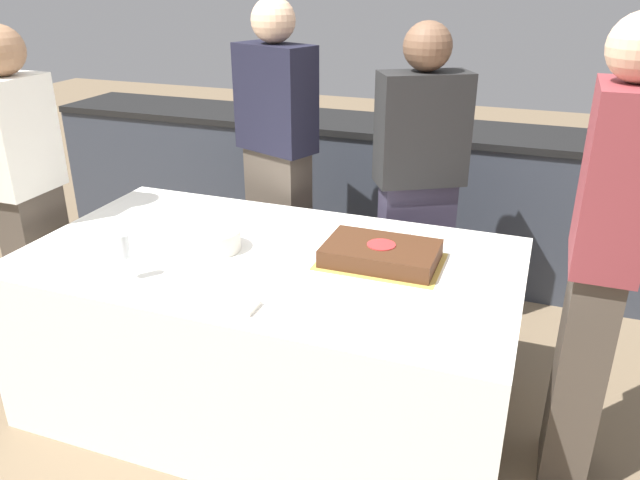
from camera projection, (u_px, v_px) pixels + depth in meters
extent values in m
plane|color=#7A664C|center=(274.00, 401.00, 2.82)|extent=(14.00, 14.00, 0.00)
cube|color=#333842|center=(375.00, 196.00, 4.04)|extent=(4.40, 0.55, 0.88)
cube|color=black|center=(378.00, 126.00, 3.85)|extent=(4.40, 0.58, 0.04)
cube|color=white|center=(272.00, 332.00, 2.67)|extent=(1.99, 1.10, 0.73)
cube|color=gold|center=(381.00, 262.00, 2.46)|extent=(0.48, 0.33, 0.00)
cube|color=#472816|center=(381.00, 253.00, 2.45)|extent=(0.44, 0.29, 0.07)
cylinder|color=red|center=(381.00, 245.00, 2.43)|extent=(0.11, 0.11, 0.00)
cylinder|color=white|center=(215.00, 240.00, 2.56)|extent=(0.22, 0.22, 0.09)
cylinder|color=white|center=(128.00, 279.00, 2.33)|extent=(0.06, 0.06, 0.00)
cylinder|color=white|center=(127.00, 268.00, 2.31)|extent=(0.01, 0.01, 0.08)
cylinder|color=white|center=(124.00, 246.00, 2.28)|extent=(0.05, 0.05, 0.09)
cylinder|color=white|center=(388.00, 231.00, 2.75)|extent=(0.21, 0.21, 0.00)
cylinder|color=white|center=(472.00, 278.00, 2.33)|extent=(0.21, 0.21, 0.00)
cube|color=white|center=(236.00, 305.00, 2.13)|extent=(0.15, 0.10, 0.02)
cube|color=#383347|center=(413.00, 262.00, 3.17)|extent=(0.39, 0.31, 0.85)
cube|color=black|center=(422.00, 129.00, 2.89)|extent=(0.46, 0.38, 0.52)
sphere|color=brown|center=(428.00, 46.00, 2.75)|extent=(0.22, 0.22, 0.22)
cube|color=#4C4238|center=(44.00, 274.00, 3.03)|extent=(0.16, 0.28, 0.86)
cube|color=silver|center=(16.00, 136.00, 2.76)|extent=(0.20, 0.33, 0.51)
cube|color=#4C4238|center=(578.00, 375.00, 2.25)|extent=(0.16, 0.30, 0.89)
cube|color=brown|center=(617.00, 179.00, 1.95)|extent=(0.20, 0.35, 0.59)
cube|color=#4C4238|center=(279.00, 234.00, 3.39)|extent=(0.38, 0.27, 0.94)
cube|color=black|center=(275.00, 98.00, 3.09)|extent=(0.45, 0.33, 0.52)
sphere|color=#D8AD89|center=(273.00, 20.00, 2.95)|extent=(0.22, 0.22, 0.22)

